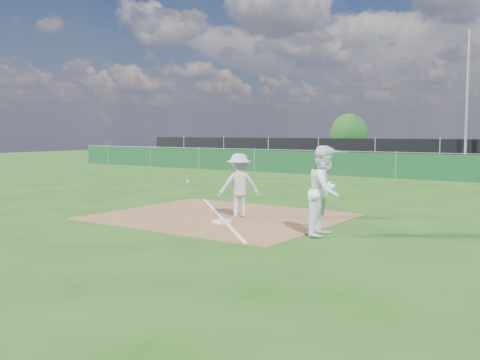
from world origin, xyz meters
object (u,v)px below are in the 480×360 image
at_px(play_at_first, 239,185).
at_px(first_base, 222,221).
at_px(light_pole, 467,101).
at_px(runner, 325,191).
at_px(tree_left, 349,135).
at_px(car_mid, 424,153).
at_px(car_left, 394,152).

bearing_deg(play_at_first, first_base, -79.27).
distance_m(light_pole, first_base, 22.87).
bearing_deg(runner, light_pole, -0.24).
height_order(light_pole, play_at_first, light_pole).
bearing_deg(runner, play_at_first, 66.55).
bearing_deg(tree_left, runner, -67.75).
distance_m(play_at_first, runner, 3.05).
bearing_deg(light_pole, play_at_first, -92.78).
height_order(light_pole, tree_left, light_pole).
distance_m(first_base, car_mid, 27.72).
distance_m(first_base, car_left, 27.64).
xyz_separation_m(play_at_first, car_mid, (-2.70, 26.54, -0.09)).
bearing_deg(light_pole, tree_left, 139.96).
bearing_deg(play_at_first, runner, -18.50).
relative_size(first_base, tree_left, 0.09).
xyz_separation_m(runner, car_left, (-7.59, 27.14, -0.13)).
relative_size(first_base, car_mid, 0.08).
bearing_deg(car_left, play_at_first, -176.49).
bearing_deg(tree_left, light_pole, -40.04).
bearing_deg(runner, car_left, 10.67).
height_order(car_left, tree_left, tree_left).
xyz_separation_m(car_left, car_mid, (2.00, 0.36, -0.08)).
distance_m(runner, car_mid, 28.07).
xyz_separation_m(play_at_first, car_left, (-4.70, 26.17, -0.01)).
height_order(play_at_first, tree_left, tree_left).
xyz_separation_m(first_base, play_at_first, (-0.19, 1.03, 0.78)).
distance_m(car_left, car_mid, 2.03).
relative_size(light_pole, tree_left, 2.13).
bearing_deg(car_left, car_mid, -86.35).
height_order(light_pole, runner, light_pole).
bearing_deg(play_at_first, car_mid, 95.81).
bearing_deg(light_pole, car_mid, 126.54).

